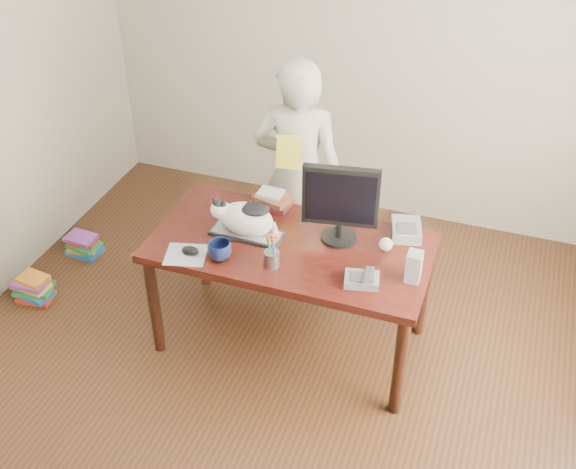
# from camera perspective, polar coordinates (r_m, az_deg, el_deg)

# --- Properties ---
(room) EXTENTS (4.50, 4.50, 4.50)m
(room) POSITION_cam_1_polar(r_m,az_deg,el_deg) (3.31, -3.17, 1.77)
(room) COLOR black
(room) RESTS_ON ground
(desk) EXTENTS (1.60, 0.80, 0.75)m
(desk) POSITION_cam_1_polar(r_m,az_deg,el_deg) (4.26, 0.58, -1.75)
(desk) COLOR black
(desk) RESTS_ON ground
(keyboard) EXTENTS (0.43, 0.17, 0.03)m
(keyboard) POSITION_cam_1_polar(r_m,az_deg,el_deg) (4.18, -3.28, 0.08)
(keyboard) COLOR black
(keyboard) RESTS_ON desk
(cat) EXTENTS (0.41, 0.21, 0.24)m
(cat) POSITION_cam_1_polar(r_m,az_deg,el_deg) (4.12, -3.51, 1.35)
(cat) COLOR white
(cat) RESTS_ON keyboard
(monitor) EXTENTS (0.43, 0.24, 0.48)m
(monitor) POSITION_cam_1_polar(r_m,az_deg,el_deg) (3.99, 4.18, 2.68)
(monitor) COLOR black
(monitor) RESTS_ON desk
(pen_cup) EXTENTS (0.10, 0.10, 0.22)m
(pen_cup) POSITION_cam_1_polar(r_m,az_deg,el_deg) (3.92, -1.28, -1.79)
(pen_cup) COLOR gray
(pen_cup) RESTS_ON desk
(mousepad) EXTENTS (0.27, 0.25, 0.01)m
(mousepad) POSITION_cam_1_polar(r_m,az_deg,el_deg) (4.07, -8.08, -1.59)
(mousepad) COLOR #A6A9B1
(mousepad) RESTS_ON desk
(mouse) EXTENTS (0.12, 0.09, 0.04)m
(mouse) POSITION_cam_1_polar(r_m,az_deg,el_deg) (4.06, -7.73, -1.25)
(mouse) COLOR black
(mouse) RESTS_ON mousepad
(coffee_mug) EXTENTS (0.18, 0.18, 0.11)m
(coffee_mug) POSITION_cam_1_polar(r_m,az_deg,el_deg) (3.99, -5.42, -1.27)
(coffee_mug) COLOR #0D1534
(coffee_mug) RESTS_ON desk
(phone) EXTENTS (0.20, 0.18, 0.08)m
(phone) POSITION_cam_1_polar(r_m,az_deg,el_deg) (3.84, 5.91, -3.52)
(phone) COLOR slate
(phone) RESTS_ON desk
(speaker) EXTENTS (0.08, 0.09, 0.18)m
(speaker) POSITION_cam_1_polar(r_m,az_deg,el_deg) (3.86, 9.91, -2.52)
(speaker) COLOR gray
(speaker) RESTS_ON desk
(baseball) EXTENTS (0.08, 0.08, 0.08)m
(baseball) POSITION_cam_1_polar(r_m,az_deg,el_deg) (4.08, 7.73, -0.78)
(baseball) COLOR white
(baseball) RESTS_ON desk
(book_stack) EXTENTS (0.26, 0.21, 0.09)m
(book_stack) POSITION_cam_1_polar(r_m,az_deg,el_deg) (4.42, -1.24, 2.79)
(book_stack) COLOR #4C1419
(book_stack) RESTS_ON desk
(calculator) EXTENTS (0.22, 0.26, 0.07)m
(calculator) POSITION_cam_1_polar(r_m,az_deg,el_deg) (4.23, 9.33, 0.38)
(calculator) COLOR slate
(calculator) RESTS_ON desk
(person) EXTENTS (0.64, 0.48, 1.59)m
(person) POSITION_cam_1_polar(r_m,az_deg,el_deg) (4.66, 0.77, 4.78)
(person) COLOR silver
(person) RESTS_ON ground
(held_book) EXTENTS (0.16, 0.12, 0.21)m
(held_book) POSITION_cam_1_polar(r_m,az_deg,el_deg) (4.40, 0.07, 6.55)
(held_book) COLOR yellow
(held_book) RESTS_ON person
(book_pile_a) EXTENTS (0.27, 0.22, 0.18)m
(book_pile_a) POSITION_cam_1_polar(r_m,az_deg,el_deg) (5.12, -19.44, -4.03)
(book_pile_a) COLOR red
(book_pile_a) RESTS_ON ground
(book_pile_b) EXTENTS (0.26, 0.20, 0.15)m
(book_pile_b) POSITION_cam_1_polar(r_m,az_deg,el_deg) (5.45, -15.87, -0.79)
(book_pile_b) COLOR #1A569E
(book_pile_b) RESTS_ON ground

